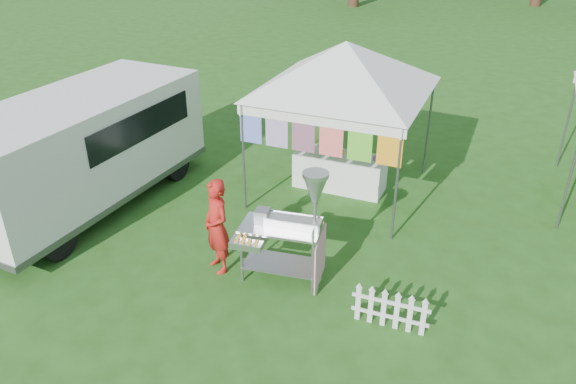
% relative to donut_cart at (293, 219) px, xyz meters
% --- Properties ---
extents(ground, '(120.00, 120.00, 0.00)m').
position_rel_donut_cart_xyz_m(ground, '(-0.28, -0.34, -1.09)').
color(ground, '#254E16').
rests_on(ground, ground).
extents(canopy_main, '(4.24, 4.24, 3.45)m').
position_rel_donut_cart_xyz_m(canopy_main, '(-0.28, 3.15, 1.89)').
color(canopy_main, '#59595E').
rests_on(canopy_main, ground).
extents(donut_cart, '(1.35, 1.08, 1.86)m').
position_rel_donut_cart_xyz_m(donut_cart, '(0.00, 0.00, 0.00)').
color(donut_cart, gray).
rests_on(donut_cart, ground).
extents(vendor, '(0.68, 0.63, 1.57)m').
position_rel_donut_cart_xyz_m(vendor, '(-1.20, -0.20, -0.31)').
color(vendor, '#B31C16').
rests_on(vendor, ground).
extents(cargo_van, '(2.31, 5.20, 2.12)m').
position_rel_donut_cart_xyz_m(cargo_van, '(-4.57, 0.85, 0.05)').
color(cargo_van, silver).
rests_on(cargo_van, ground).
extents(picket_fence, '(1.08, 0.06, 0.56)m').
position_rel_donut_cart_xyz_m(picket_fence, '(1.64, -0.50, -0.81)').
color(picket_fence, silver).
rests_on(picket_fence, ground).
extents(display_table, '(1.80, 0.70, 0.72)m').
position_rel_donut_cart_xyz_m(display_table, '(-0.32, 3.24, -0.74)').
color(display_table, white).
rests_on(display_table, ground).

